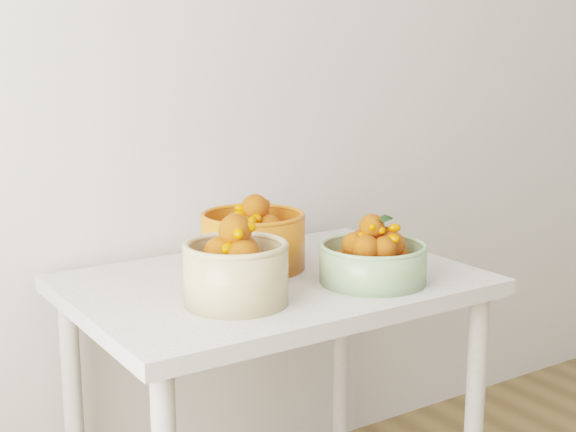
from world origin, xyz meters
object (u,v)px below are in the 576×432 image
table (273,313)px  bowl_cream (236,270)px  bowl_orange (253,239)px  bowl_green (373,259)px

table → bowl_cream: size_ratio=3.54×
bowl_cream → bowl_orange: bearing=51.9°
table → bowl_green: (0.19, -0.17, 0.15)m
bowl_green → bowl_orange: (-0.18, 0.28, 0.02)m
table → bowl_orange: bearing=88.1°
bowl_green → bowl_orange: size_ratio=0.79×
bowl_cream → table: bearing=35.5°
bowl_green → bowl_orange: bearing=123.5°
table → bowl_green: 0.29m
table → bowl_orange: 0.20m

